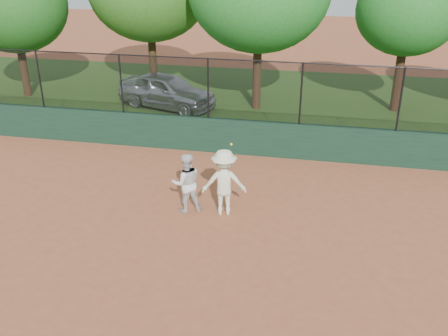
% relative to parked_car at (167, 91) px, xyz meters
% --- Properties ---
extents(ground, '(80.00, 80.00, 0.00)m').
position_rel_parked_car_xyz_m(ground, '(3.37, -10.41, -0.74)').
color(ground, '#AF5A38').
rests_on(ground, ground).
extents(back_wall, '(26.00, 0.20, 1.20)m').
position_rel_parked_car_xyz_m(back_wall, '(3.37, -4.41, -0.14)').
color(back_wall, '#1A3926').
rests_on(back_wall, ground).
extents(grass_strip, '(36.00, 12.00, 0.01)m').
position_rel_parked_car_xyz_m(grass_strip, '(3.37, 1.59, -0.73)').
color(grass_strip, '#284C17').
rests_on(grass_strip, ground).
extents(parked_car, '(4.64, 2.98, 1.47)m').
position_rel_parked_car_xyz_m(parked_car, '(0.00, 0.00, 0.00)').
color(parked_car, '#B0B4BA').
rests_on(parked_car, ground).
extents(player_second, '(0.99, 0.91, 1.65)m').
position_rel_parked_car_xyz_m(player_second, '(3.22, -8.52, 0.09)').
color(player_second, white).
rests_on(player_second, ground).
extents(player_main, '(1.28, 0.90, 2.14)m').
position_rel_parked_car_xyz_m(player_main, '(4.22, -8.45, 0.17)').
color(player_main, '#EDF1CC').
rests_on(player_main, ground).
extents(fence_assembly, '(26.00, 0.06, 2.00)m').
position_rel_parked_car_xyz_m(fence_assembly, '(3.34, -4.41, 1.50)').
color(fence_assembly, black).
rests_on(fence_assembly, back_wall).
extents(tree_0, '(4.70, 4.27, 6.05)m').
position_rel_parked_car_xyz_m(tree_0, '(-6.88, 0.41, 3.27)').
color(tree_0, '#492F1A').
rests_on(tree_0, ground).
extents(tree_3, '(4.04, 3.68, 5.80)m').
position_rel_parked_car_xyz_m(tree_3, '(9.55, 1.52, 3.30)').
color(tree_3, '#412615').
rests_on(tree_3, ground).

